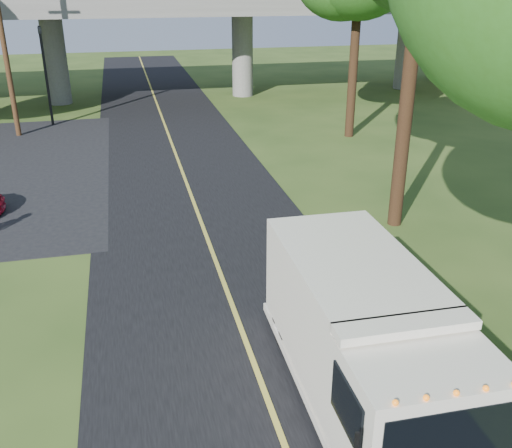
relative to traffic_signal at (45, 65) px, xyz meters
name	(u,v)px	position (x,y,z in m)	size (l,w,h in m)	color
road	(204,229)	(6.00, -16.00, -3.19)	(7.00, 90.00, 0.02)	black
lane_line	(204,228)	(6.00, -16.00, -3.17)	(0.12, 90.00, 0.01)	gold
overpass	(150,27)	(6.00, 6.00, 1.36)	(54.00, 10.00, 7.30)	slate
traffic_signal	(45,65)	(0.00, 0.00, 0.00)	(0.18, 0.22, 5.20)	black
utility_pole	(3,42)	(-1.50, -2.00, 1.40)	(1.60, 0.26, 9.00)	#472D19
step_van	(363,334)	(7.73, -24.65, -1.75)	(2.43, 6.38, 2.66)	silver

